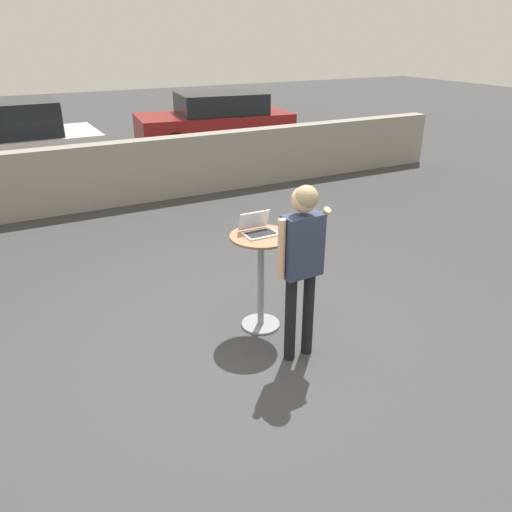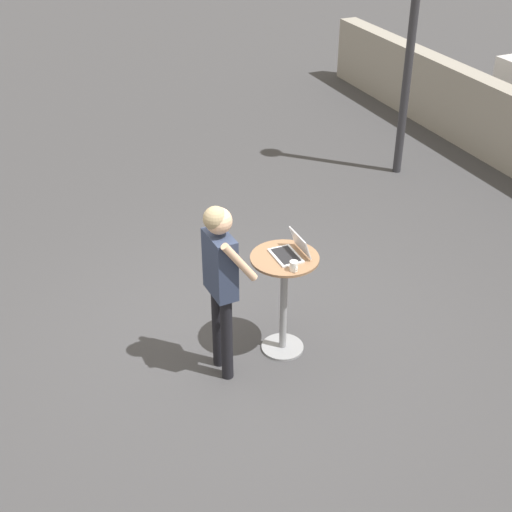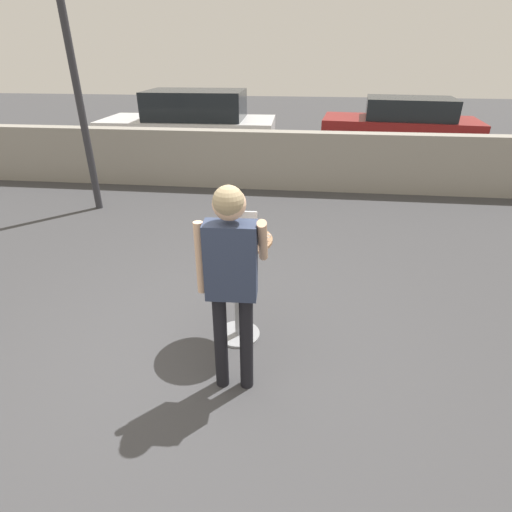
% 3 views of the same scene
% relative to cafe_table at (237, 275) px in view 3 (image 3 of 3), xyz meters
% --- Properties ---
extents(ground_plane, '(50.00, 50.00, 0.00)m').
position_rel_cafe_table_xyz_m(ground_plane, '(-0.27, -0.41, -0.69)').
color(ground_plane, '#3D3D3F').
extents(pavement_kerb, '(14.61, 0.35, 1.15)m').
position_rel_cafe_table_xyz_m(pavement_kerb, '(-0.27, 4.97, -0.12)').
color(pavement_kerb, gray).
rests_on(pavement_kerb, ground_plane).
extents(cafe_table, '(0.65, 0.65, 1.08)m').
position_rel_cafe_table_xyz_m(cafe_table, '(0.00, 0.00, 0.00)').
color(cafe_table, gray).
rests_on(cafe_table, ground_plane).
extents(laptop, '(0.34, 0.30, 0.21)m').
position_rel_cafe_table_xyz_m(laptop, '(-0.00, 0.06, 0.43)').
color(laptop, silver).
rests_on(laptop, cafe_table).
extents(coffee_mug, '(0.11, 0.08, 0.09)m').
position_rel_cafe_table_xyz_m(coffee_mug, '(0.24, -0.02, 0.43)').
color(coffee_mug, white).
rests_on(coffee_mug, cafe_table).
extents(standing_person, '(0.52, 0.40, 1.77)m').
position_rel_cafe_table_xyz_m(standing_person, '(0.07, -0.66, 0.44)').
color(standing_person, black).
rests_on(standing_person, ground_plane).
extents(parked_car_near_street, '(4.36, 2.01, 1.72)m').
position_rel_cafe_table_xyz_m(parked_car_near_street, '(-2.33, 7.12, 0.17)').
color(parked_car_near_street, silver).
rests_on(parked_car_near_street, ground_plane).
extents(parked_car_further_down, '(4.21, 2.30, 1.49)m').
position_rel_cafe_table_xyz_m(parked_car_further_down, '(3.14, 8.43, 0.08)').
color(parked_car_further_down, maroon).
rests_on(parked_car_further_down, ground_plane).
extents(street_lamp, '(0.32, 0.32, 3.87)m').
position_rel_cafe_table_xyz_m(street_lamp, '(-3.13, 3.37, 1.84)').
color(street_lamp, '#2D2D33').
rests_on(street_lamp, ground_plane).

